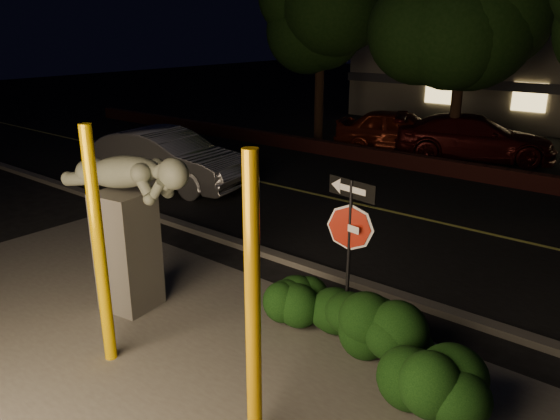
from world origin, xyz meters
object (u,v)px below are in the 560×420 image
at_px(yellow_pole_left, 99,250).
at_px(sculpture, 126,214).
at_px(silver_sedan, 166,159).
at_px(parked_car_darkred, 473,138).
at_px(signpost, 350,228).
at_px(parked_car_red, 400,131).
at_px(yellow_pole_right, 253,307).

distance_m(yellow_pole_left, sculpture, 1.49).
bearing_deg(sculpture, silver_sedan, 127.54).
distance_m(sculpture, parked_car_darkred, 14.04).
distance_m(signpost, parked_car_red, 13.08).
relative_size(yellow_pole_right, sculpture, 1.26).
distance_m(yellow_pole_right, silver_sedan, 10.80).
distance_m(yellow_pole_left, parked_car_darkred, 15.18).
height_order(signpost, sculpture, sculpture).
relative_size(yellow_pole_right, silver_sedan, 0.67).
height_order(yellow_pole_left, yellow_pole_right, yellow_pole_right).
distance_m(yellow_pole_left, signpost, 3.44).
height_order(yellow_pole_left, parked_car_red, yellow_pole_left).
height_order(signpost, parked_car_darkred, signpost).
relative_size(sculpture, parked_car_darkred, 0.50).
distance_m(yellow_pole_right, parked_car_red, 15.53).
bearing_deg(silver_sedan, parked_car_darkred, -42.29).
xyz_separation_m(signpost, sculpture, (-3.21, -1.49, -0.09)).
bearing_deg(parked_car_red, sculpture, 173.69).
bearing_deg(parked_car_red, yellow_pole_left, 176.73).
relative_size(yellow_pole_left, silver_sedan, 0.66).
bearing_deg(sculpture, yellow_pole_right, -24.21).
relative_size(signpost, silver_sedan, 0.49).
bearing_deg(sculpture, signpost, 16.36).
height_order(yellow_pole_left, signpost, yellow_pole_left).
bearing_deg(yellow_pole_left, silver_sedan, 135.16).
relative_size(parked_car_red, parked_car_darkred, 0.87).
height_order(sculpture, silver_sedan, sculpture).
bearing_deg(parked_car_darkred, parked_car_red, 80.13).
bearing_deg(signpost, parked_car_darkred, 111.52).
bearing_deg(yellow_pole_right, parked_car_red, 111.64).
bearing_deg(parked_car_red, signpost, -171.20).
relative_size(yellow_pole_left, signpost, 1.36).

